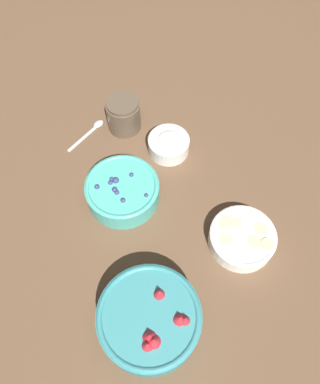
{
  "coord_description": "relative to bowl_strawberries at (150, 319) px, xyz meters",
  "views": [
    {
      "loc": [
        -0.4,
        0.2,
        0.84
      ],
      "look_at": [
        -0.0,
        -0.01,
        0.04
      ],
      "focal_mm": 35.0,
      "sensor_mm": 36.0,
      "label": 1
    }
  ],
  "objects": [
    {
      "name": "ground_plane",
      "position": [
        0.26,
        -0.15,
        -0.05
      ],
      "size": [
        4.0,
        4.0,
        0.0
      ],
      "primitive_type": "plane",
      "color": "brown"
    },
    {
      "name": "bowl_strawberries",
      "position": [
        0.0,
        0.0,
        0.0
      ],
      "size": [
        0.21,
        0.21,
        0.1
      ],
      "color": "teal",
      "rests_on": "ground_plane"
    },
    {
      "name": "bowl_blueberries",
      "position": [
        0.31,
        -0.08,
        -0.01
      ],
      "size": [
        0.18,
        0.18,
        0.07
      ],
      "color": "#47AD9E",
      "rests_on": "ground_plane"
    },
    {
      "name": "bowl_bananas",
      "position": [
        0.06,
        -0.28,
        -0.02
      ],
      "size": [
        0.16,
        0.16,
        0.05
      ],
      "color": "white",
      "rests_on": "ground_plane"
    },
    {
      "name": "bowl_cream",
      "position": [
        0.39,
        -0.26,
        -0.02
      ],
      "size": [
        0.11,
        0.11,
        0.06
      ],
      "color": "silver",
      "rests_on": "ground_plane"
    },
    {
      "name": "jar_chocolate",
      "position": [
        0.52,
        -0.19,
        -0.0
      ],
      "size": [
        0.09,
        0.09,
        0.1
      ],
      "color": "brown",
      "rests_on": "ground_plane"
    },
    {
      "name": "spoon",
      "position": [
        0.55,
        -0.1,
        -0.04
      ],
      "size": [
        0.07,
        0.13,
        0.01
      ],
      "color": "silver",
      "rests_on": "ground_plane"
    }
  ]
}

